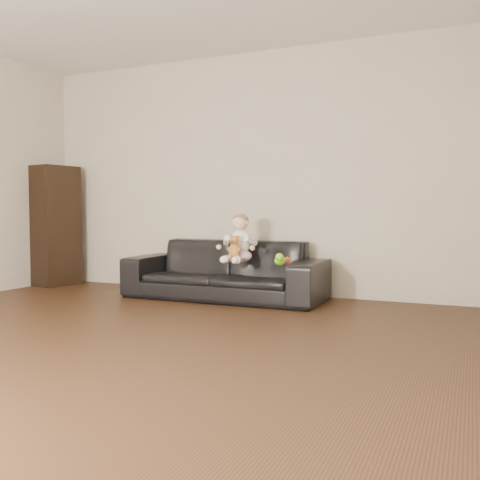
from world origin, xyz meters
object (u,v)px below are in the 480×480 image
at_px(baby, 239,241).
at_px(toy_green, 280,261).
at_px(toy_blue_disc, 291,265).
at_px(toy_rattle, 287,262).
at_px(cabinet, 56,226).
at_px(sofa, 225,270).
at_px(teddy_bear, 234,247).

bearing_deg(baby, toy_green, -21.30).
xyz_separation_m(baby, toy_blue_disc, (0.57, -0.10, -0.20)).
distance_m(baby, toy_rattle, 0.55).
distance_m(cabinet, toy_rattle, 3.05).
distance_m(toy_rattle, toy_blue_disc, 0.07).
xyz_separation_m(sofa, toy_rattle, (0.72, -0.17, 0.13)).
height_order(baby, toy_blue_disc, baby).
bearing_deg(teddy_bear, baby, 86.03).
height_order(cabinet, teddy_bear, cabinet).
distance_m(sofa, teddy_bear, 0.42).
relative_size(cabinet, toy_rattle, 21.59).
xyz_separation_m(cabinet, baby, (2.51, -0.21, -0.12)).
xyz_separation_m(sofa, toy_blue_disc, (0.78, -0.21, 0.10)).
bearing_deg(toy_rattle, toy_blue_disc, -38.09).
relative_size(baby, toy_blue_disc, 5.56).
xyz_separation_m(teddy_bear, toy_blue_disc, (0.56, 0.04, -0.16)).
bearing_deg(sofa, toy_blue_disc, -15.60).
bearing_deg(cabinet, toy_rattle, 4.80).
distance_m(cabinet, baby, 2.52).
height_order(baby, toy_rattle, baby).
distance_m(baby, toy_green, 0.51).
bearing_deg(toy_blue_disc, cabinet, 174.20).
bearing_deg(sofa, cabinet, 177.22).
height_order(cabinet, toy_blue_disc, cabinet).
distance_m(teddy_bear, toy_blue_disc, 0.58).
xyz_separation_m(sofa, cabinet, (-2.30, 0.10, 0.42)).
bearing_deg(baby, toy_blue_disc, -16.66).
height_order(sofa, teddy_bear, teddy_bear).
relative_size(baby, toy_green, 3.71).
xyz_separation_m(cabinet, toy_green, (2.98, -0.33, -0.28)).
height_order(baby, toy_green, baby).
height_order(toy_rattle, toy_blue_disc, toy_rattle).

